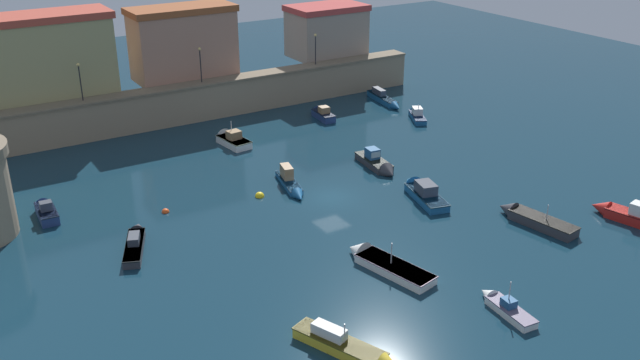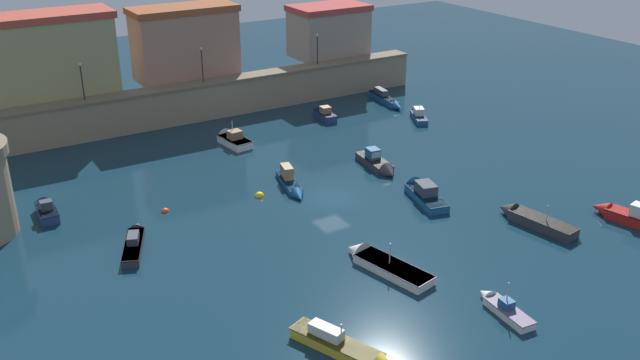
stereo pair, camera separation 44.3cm
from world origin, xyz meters
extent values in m
plane|color=#112D3D|center=(0.00, 0.00, 0.00)|extent=(143.48, 143.48, 0.00)
cube|color=gray|center=(0.00, 25.00, 1.93)|extent=(52.60, 2.18, 3.86)
cube|color=#73644F|center=(0.00, 25.00, 3.98)|extent=(52.60, 2.48, 0.24)
cube|color=tan|center=(-16.79, 28.76, 7.76)|extent=(14.91, 5.33, 7.80)
cube|color=#AA4131|center=(-16.79, 28.76, 12.01)|extent=(15.50, 5.55, 0.70)
cube|color=#AA7860|center=(-1.19, 28.55, 7.47)|extent=(11.10, 4.93, 7.20)
cube|color=brown|center=(-1.19, 28.55, 11.42)|extent=(11.55, 5.13, 0.70)
cube|color=gray|center=(17.77, 28.93, 6.65)|extent=(8.99, 5.69, 5.57)
cube|color=#AA3A36|center=(17.77, 28.93, 9.78)|extent=(9.35, 5.92, 0.70)
cylinder|color=black|center=(-13.55, 25.00, 5.85)|extent=(0.12, 0.12, 3.50)
sphere|color=#F9D172|center=(-13.55, 25.00, 7.75)|extent=(0.32, 0.32, 0.32)
cylinder|color=black|center=(-0.79, 25.00, 5.85)|extent=(0.12, 0.12, 3.50)
sphere|color=#F9D172|center=(-0.79, 25.00, 7.75)|extent=(0.32, 0.32, 0.32)
cylinder|color=black|center=(13.74, 25.00, 5.78)|extent=(0.12, 0.12, 3.36)
sphere|color=#F9D172|center=(13.74, 25.00, 7.61)|extent=(0.32, 0.32, 0.32)
cube|color=#333338|center=(7.14, 3.87, 0.32)|extent=(2.15, 4.73, 0.64)
cone|color=#333338|center=(6.80, 1.02, 0.32)|extent=(1.68, 1.45, 1.53)
cube|color=black|center=(7.14, 3.87, 0.60)|extent=(2.19, 4.82, 0.08)
cube|color=navy|center=(7.18, 4.18, 1.11)|extent=(1.19, 1.36, 0.92)
cube|color=#99B7C6|center=(7.11, 3.56, 1.15)|extent=(0.95, 0.17, 0.55)
cube|color=white|center=(-1.69, 15.40, 0.38)|extent=(2.27, 4.09, 0.75)
cone|color=white|center=(-1.96, 17.84, 0.38)|extent=(1.87, 1.28, 1.76)
cube|color=slate|center=(-1.69, 15.40, 0.71)|extent=(2.31, 4.17, 0.08)
cube|color=olive|center=(-1.69, 15.34, 1.16)|extent=(1.37, 1.25, 0.82)
cube|color=#99B7C6|center=(-1.75, 15.90, 1.20)|extent=(1.13, 0.18, 0.49)
cylinder|color=#B2B2B7|center=(-1.74, 15.77, 1.61)|extent=(0.08, 0.08, 1.71)
cube|color=#333338|center=(10.81, -13.17, 0.39)|extent=(2.36, 5.49, 0.79)
cone|color=#333338|center=(10.30, -9.90, 0.39)|extent=(1.68, 1.61, 1.48)
cube|color=black|center=(10.81, -13.17, 0.75)|extent=(2.41, 5.60, 0.08)
cylinder|color=#B2B2B7|center=(10.84, -13.41, 1.40)|extent=(0.08, 0.08, 1.23)
cube|color=#195689|center=(-1.80, 4.08, 0.23)|extent=(2.23, 4.94, 0.46)
cone|color=#195689|center=(-2.50, 1.14, 0.23)|extent=(1.37, 1.56, 1.09)
cube|color=#092035|center=(-1.80, 4.08, 0.42)|extent=(2.27, 5.04, 0.08)
cube|color=olive|center=(-1.65, 4.72, 1.00)|extent=(1.17, 1.81, 1.09)
cube|color=white|center=(-2.93, -12.53, 0.32)|extent=(3.04, 6.06, 0.63)
cone|color=white|center=(-3.69, -9.06, 0.32)|extent=(2.01, 1.74, 1.75)
cube|color=slate|center=(-2.93, -12.53, 0.59)|extent=(3.10, 6.18, 0.08)
cylinder|color=#B2B2B7|center=(-3.01, -12.18, 1.40)|extent=(0.08, 0.08, 1.54)
cube|color=white|center=(0.06, -20.31, 0.27)|extent=(1.45, 3.72, 0.53)
cone|color=white|center=(0.26, -18.04, 0.27)|extent=(1.16, 1.11, 1.07)
cube|color=#5A5068|center=(0.06, -20.31, 0.49)|extent=(1.48, 3.79, 0.08)
cube|color=navy|center=(0.09, -20.03, 0.79)|extent=(0.79, 0.91, 0.52)
cube|color=#99B7C6|center=(0.12, -19.61, 0.82)|extent=(0.64, 0.12, 0.31)
cylinder|color=#B2B2B7|center=(0.09, -20.00, 1.39)|extent=(0.08, 0.08, 1.72)
cube|color=#195689|center=(18.91, 11.96, 0.29)|extent=(2.88, 4.09, 0.58)
cone|color=#195689|center=(20.04, 14.18, 0.29)|extent=(1.53, 1.51, 1.15)
cube|color=#0C1E41|center=(18.91, 11.96, 0.54)|extent=(2.94, 4.17, 0.08)
cube|color=silver|center=(19.04, 12.21, 0.96)|extent=(1.49, 1.65, 0.76)
cube|color=#99B7C6|center=(19.35, 12.81, 1.00)|extent=(0.81, 0.45, 0.46)
cylinder|color=#B2B2B7|center=(18.85, 11.84, 1.18)|extent=(0.08, 0.08, 1.21)
cube|color=#195689|center=(6.30, -4.76, 0.33)|extent=(2.97, 5.41, 0.66)
cone|color=#195689|center=(7.10, -1.64, 0.33)|extent=(1.96, 1.77, 1.66)
cube|color=#0C2935|center=(6.30, -4.76, 0.62)|extent=(3.03, 5.52, 0.08)
cube|color=#333842|center=(6.35, -4.54, 1.10)|extent=(1.76, 2.18, 0.88)
cube|color=navy|center=(-21.17, 8.56, 0.41)|extent=(1.47, 3.56, 0.81)
cone|color=navy|center=(-21.08, 10.76, 0.41)|extent=(1.30, 1.03, 1.26)
cube|color=black|center=(-21.17, 8.56, 0.77)|extent=(1.50, 3.63, 0.08)
cube|color=#333842|center=(-21.18, 8.32, 1.17)|extent=(0.94, 0.81, 0.71)
cube|color=#333338|center=(-17.05, -0.33, 0.31)|extent=(3.04, 5.07, 0.63)
cone|color=#333338|center=(-15.82, 2.57, 0.31)|extent=(1.59, 1.73, 1.13)
cube|color=black|center=(-17.05, -0.33, 0.59)|extent=(3.10, 5.17, 0.08)
cube|color=#333842|center=(-16.93, -0.06, 0.91)|extent=(1.30, 1.69, 0.57)
cube|color=#99B7C6|center=(-16.64, 0.64, 0.94)|extent=(0.66, 0.32, 0.34)
cube|color=navy|center=(10.26, 17.66, 0.39)|extent=(1.65, 3.63, 0.78)
cone|color=navy|center=(10.48, 19.85, 0.39)|extent=(1.33, 1.11, 1.24)
cube|color=black|center=(10.26, 17.66, 0.74)|extent=(1.68, 3.71, 0.08)
cube|color=olive|center=(10.25, 17.54, 1.13)|extent=(1.12, 1.14, 0.70)
cube|color=#99B7C6|center=(10.30, 18.05, 1.17)|extent=(0.92, 0.15, 0.42)
cube|color=red|center=(17.54, -16.77, 0.40)|extent=(2.60, 5.26, 0.81)
cone|color=red|center=(16.81, -13.68, 0.40)|extent=(1.69, 1.68, 1.40)
cube|color=#99B7C6|center=(17.36, -16.00, 1.32)|extent=(0.95, 0.28, 0.55)
cube|color=#195689|center=(19.63, 19.47, 0.35)|extent=(1.96, 5.86, 0.70)
cone|color=#195689|center=(19.11, 15.98, 0.35)|extent=(1.26, 1.54, 1.06)
cube|color=#0C2331|center=(19.63, 19.47, 0.66)|extent=(2.00, 5.98, 0.08)
cube|color=#333842|center=(19.76, 20.30, 1.04)|extent=(1.06, 2.32, 0.68)
cube|color=gold|center=(-10.76, -17.58, 0.34)|extent=(3.41, 5.84, 0.67)
cube|color=#4E4510|center=(-10.76, -17.58, 0.63)|extent=(3.48, 5.96, 0.08)
cube|color=silver|center=(-11.02, -16.91, 0.98)|extent=(1.51, 2.24, 0.62)
cube|color=#99B7C6|center=(-10.64, -17.88, 1.01)|extent=(0.69, 0.32, 0.37)
cylinder|color=#B2B2B7|center=(-10.63, -17.89, 1.29)|extent=(0.08, 0.08, 1.24)
sphere|color=yellow|center=(-5.07, 3.32, 0.00)|extent=(0.79, 0.79, 0.79)
sphere|color=#EA4C19|center=(-12.88, 4.66, 0.00)|extent=(0.62, 0.62, 0.62)
camera|label=1|loc=(-29.07, -45.00, 25.05)|focal=39.54mm
camera|label=2|loc=(-28.69, -45.23, 25.05)|focal=39.54mm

